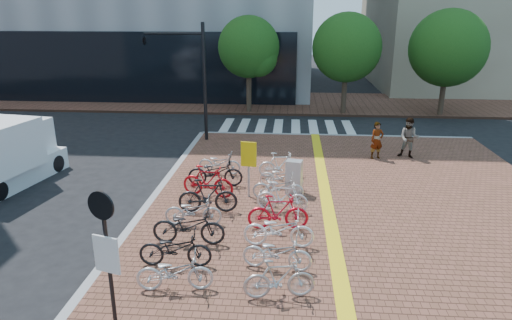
# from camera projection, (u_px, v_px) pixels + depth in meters

# --- Properties ---
(ground) EXTENTS (120.00, 120.00, 0.00)m
(ground) POSITION_uv_depth(u_px,v_px,m) (262.00, 248.00, 12.72)
(ground) COLOR black
(ground) RESTS_ON ground
(kerb_north) EXTENTS (14.00, 0.25, 0.15)m
(kerb_north) POSITION_uv_depth(u_px,v_px,m) (334.00, 136.00, 23.85)
(kerb_north) COLOR gray
(kerb_north) RESTS_ON ground
(far_sidewalk) EXTENTS (70.00, 8.00, 0.15)m
(far_sidewalk) POSITION_uv_depth(u_px,v_px,m) (281.00, 103.00, 32.60)
(far_sidewalk) COLOR brown
(far_sidewalk) RESTS_ON ground
(crosswalk) EXTENTS (7.50, 4.00, 0.01)m
(crosswalk) POSITION_uv_depth(u_px,v_px,m) (287.00, 127.00, 25.95)
(crosswalk) COLOR silver
(crosswalk) RESTS_ON ground
(street_trees) EXTENTS (16.20, 4.60, 6.35)m
(street_trees) POSITION_uv_depth(u_px,v_px,m) (364.00, 49.00, 27.61)
(street_trees) COLOR #38281E
(street_trees) RESTS_ON far_sidewalk
(bike_0) EXTENTS (1.83, 0.82, 0.93)m
(bike_0) POSITION_uv_depth(u_px,v_px,m) (175.00, 272.00, 10.43)
(bike_0) COLOR silver
(bike_0) RESTS_ON sidewalk
(bike_1) EXTENTS (1.86, 0.71, 0.97)m
(bike_1) POSITION_uv_depth(u_px,v_px,m) (175.00, 249.00, 11.43)
(bike_1) COLOR black
(bike_1) RESTS_ON sidewalk
(bike_2) EXTENTS (2.02, 0.71, 1.06)m
(bike_2) POSITION_uv_depth(u_px,v_px,m) (189.00, 226.00, 12.52)
(bike_2) COLOR black
(bike_2) RESTS_ON sidewalk
(bike_3) EXTENTS (1.75, 0.70, 0.90)m
(bike_3) POSITION_uv_depth(u_px,v_px,m) (193.00, 211.00, 13.66)
(bike_3) COLOR #B5B5BA
(bike_3) RESTS_ON sidewalk
(bike_4) EXTENTS (1.93, 0.72, 1.13)m
(bike_4) POSITION_uv_depth(u_px,v_px,m) (208.00, 196.00, 14.47)
(bike_4) COLOR black
(bike_4) RESTS_ON sidewalk
(bike_5) EXTENTS (1.92, 0.88, 1.11)m
(bike_5) POSITION_uv_depth(u_px,v_px,m) (208.00, 181.00, 15.74)
(bike_5) COLOR red
(bike_5) RESTS_ON sidewalk
(bike_6) EXTENTS (2.04, 0.78, 1.06)m
(bike_6) POSITION_uv_depth(u_px,v_px,m) (215.00, 172.00, 16.72)
(bike_6) COLOR black
(bike_6) RESTS_ON sidewalk
(bike_7) EXTENTS (1.75, 0.77, 0.89)m
(bike_7) POSITION_uv_depth(u_px,v_px,m) (219.00, 163.00, 18.01)
(bike_7) COLOR #B6B6BB
(bike_7) RESTS_ON sidewalk
(bike_8) EXTENTS (1.67, 0.72, 0.97)m
(bike_8) POSITION_uv_depth(u_px,v_px,m) (279.00, 279.00, 10.13)
(bike_8) COLOR #B0B0B5
(bike_8) RESTS_ON sidewalk
(bike_9) EXTENTS (1.80, 0.80, 0.91)m
(bike_9) POSITION_uv_depth(u_px,v_px,m) (277.00, 252.00, 11.29)
(bike_9) COLOR silver
(bike_9) RESTS_ON sidewalk
(bike_10) EXTENTS (1.94, 0.71, 1.01)m
(bike_10) POSITION_uv_depth(u_px,v_px,m) (279.00, 229.00, 12.38)
(bike_10) COLOR white
(bike_10) RESTS_ON sidewalk
(bike_11) EXTENTS (1.82, 0.63, 1.08)m
(bike_11) POSITION_uv_depth(u_px,v_px,m) (278.00, 212.00, 13.36)
(bike_11) COLOR red
(bike_11) RESTS_ON sidewalk
(bike_12) EXTENTS (1.70, 0.65, 1.00)m
(bike_12) POSITION_uv_depth(u_px,v_px,m) (282.00, 197.00, 14.55)
(bike_12) COLOR white
(bike_12) RESTS_ON sidewalk
(bike_13) EXTENTS (1.76, 0.65, 0.92)m
(bike_13) POSITION_uv_depth(u_px,v_px,m) (278.00, 187.00, 15.49)
(bike_13) COLOR #B5B6BA
(bike_13) RESTS_ON sidewalk
(bike_14) EXTENTS (1.68, 0.81, 0.85)m
(bike_14) POSITION_uv_depth(u_px,v_px,m) (282.00, 176.00, 16.58)
(bike_14) COLOR silver
(bike_14) RESTS_ON sidewalk
(bike_15) EXTENTS (1.73, 0.71, 1.01)m
(bike_15) POSITION_uv_depth(u_px,v_px,m) (280.00, 165.00, 17.59)
(bike_15) COLOR silver
(bike_15) RESTS_ON sidewalk
(pedestrian_a) EXTENTS (0.68, 0.55, 1.62)m
(pedestrian_a) POSITION_uv_depth(u_px,v_px,m) (377.00, 140.00, 19.78)
(pedestrian_a) COLOR gray
(pedestrian_a) RESTS_ON sidewalk
(pedestrian_b) EXTENTS (1.06, 0.96, 1.78)m
(pedestrian_b) POSITION_uv_depth(u_px,v_px,m) (409.00, 138.00, 19.86)
(pedestrian_b) COLOR #4B535F
(pedestrian_b) RESTS_ON sidewalk
(utility_box) EXTENTS (0.62, 0.51, 1.20)m
(utility_box) POSITION_uv_depth(u_px,v_px,m) (294.00, 177.00, 16.05)
(utility_box) COLOR silver
(utility_box) RESTS_ON sidewalk
(yellow_sign) EXTENTS (0.54, 0.17, 1.99)m
(yellow_sign) POSITION_uv_depth(u_px,v_px,m) (248.00, 159.00, 15.44)
(yellow_sign) COLOR #B7B7BC
(yellow_sign) RESTS_ON sidewalk
(notice_sign) EXTENTS (0.55, 0.21, 3.06)m
(notice_sign) POSITION_uv_depth(u_px,v_px,m) (106.00, 246.00, 8.59)
(notice_sign) COLOR black
(notice_sign) RESTS_ON sidewalk
(traffic_light_pole) EXTENTS (3.05, 1.17, 5.67)m
(traffic_light_pole) POSITION_uv_depth(u_px,v_px,m) (177.00, 60.00, 21.85)
(traffic_light_pole) COLOR black
(traffic_light_pole) RESTS_ON sidewalk
(box_truck) EXTENTS (2.60, 4.65, 2.54)m
(box_truck) POSITION_uv_depth(u_px,v_px,m) (6.00, 154.00, 17.13)
(box_truck) COLOR white
(box_truck) RESTS_ON ground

